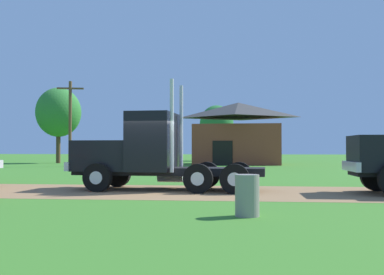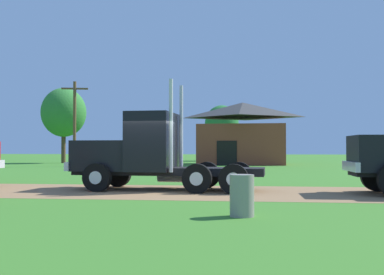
{
  "view_description": "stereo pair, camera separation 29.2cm",
  "coord_description": "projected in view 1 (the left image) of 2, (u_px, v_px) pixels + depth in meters",
  "views": [
    {
      "loc": [
        3.3,
        -16.8,
        1.55
      ],
      "look_at": [
        1.31,
        1.7,
        1.96
      ],
      "focal_mm": 44.8,
      "sensor_mm": 36.0,
      "label": 1
    },
    {
      "loc": [
        3.59,
        -16.77,
        1.55
      ],
      "look_at": [
        1.31,
        1.7,
        1.96
      ],
      "focal_mm": 44.8,
      "sensor_mm": 36.0,
      "label": 2
    }
  ],
  "objects": [
    {
      "name": "utility_pole_near",
      "position": [
        70.0,
        121.0,
        39.95
      ],
      "size": [
        2.17,
        0.67,
        7.14
      ],
      "color": "brown",
      "rests_on": "ground_plane"
    },
    {
      "name": "truck_foreground_white",
      "position": [
        146.0,
        154.0,
        17.84
      ],
      "size": [
        7.22,
        2.94,
        3.98
      ],
      "color": "black",
      "rests_on": "ground_plane"
    },
    {
      "name": "ground_plane",
      "position": [
        150.0,
        192.0,
        17.02
      ],
      "size": [
        200.0,
        200.0,
        0.0
      ],
      "primitive_type": "plane",
      "color": "#3B7926"
    },
    {
      "name": "dirt_track",
      "position": [
        150.0,
        191.0,
        17.02
      ],
      "size": [
        120.0,
        5.63,
        0.01
      ],
      "primitive_type": "cube",
      "color": "#916D48",
      "rests_on": "ground_plane"
    },
    {
      "name": "tree_left",
      "position": [
        58.0,
        112.0,
        49.1
      ],
      "size": [
        4.59,
        4.59,
        7.74
      ],
      "color": "#513823",
      "rests_on": "ground_plane"
    },
    {
      "name": "shed_building",
      "position": [
        238.0,
        134.0,
        45.77
      ],
      "size": [
        8.73,
        7.17,
        5.9
      ],
      "color": "brown",
      "rests_on": "ground_plane"
    },
    {
      "name": "tree_mid",
      "position": [
        217.0,
        124.0,
        58.12
      ],
      "size": [
        4.1,
        4.1,
        6.74
      ],
      "color": "#513823",
      "rests_on": "ground_plane"
    },
    {
      "name": "steel_barrel",
      "position": [
        247.0,
        195.0,
        10.85
      ],
      "size": [
        0.55,
        0.55,
        0.95
      ],
      "primitive_type": "cylinder",
      "color": "gray",
      "rests_on": "ground_plane"
    }
  ]
}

